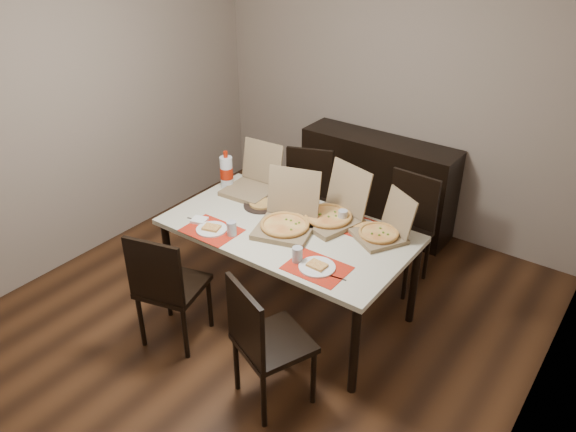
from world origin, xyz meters
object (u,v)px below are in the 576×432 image
object	(u,v)px
chair_far_left	(306,197)
chair_far_right	(405,225)
dip_bowl	(303,219)
pizza_box_center	(286,222)
sideboard	(377,183)
chair_near_right	(263,339)
chair_near_left	(166,285)
dining_table	(288,236)
soda_bottle	(227,172)

from	to	relation	value
chair_far_left	chair_far_right	world-z (taller)	same
dip_bowl	chair_far_left	bearing A→B (deg)	122.60
pizza_box_center	sideboard	bearing A→B (deg)	93.36
chair_far_right	dip_bowl	size ratio (longest dim) A/B	7.33
chair_near_right	chair_far_left	world-z (taller)	same
chair_near_left	chair_near_right	size ratio (longest dim) A/B	1.00
dining_table	pizza_box_center	distance (m)	0.13
chair_far_right	chair_near_right	bearing A→B (deg)	-93.08
sideboard	pizza_box_center	xyz separation A→B (m)	(0.09, -1.61, 0.36)
pizza_box_center	soda_bottle	distance (m)	0.84
dining_table	chair_far_right	size ratio (longest dim) A/B	1.94
dining_table	dip_bowl	world-z (taller)	dip_bowl
dining_table	pizza_box_center	size ratio (longest dim) A/B	3.36
sideboard	chair_near_left	world-z (taller)	chair_near_left
sideboard	chair_near_left	distance (m)	2.42
chair_far_left	chair_far_right	xyz separation A→B (m)	(0.94, 0.06, 0.00)
dining_table	chair_far_left	size ratio (longest dim) A/B	1.94
dining_table	soda_bottle	xyz separation A→B (m)	(-0.80, 0.24, 0.20)
chair_far_right	soda_bottle	size ratio (longest dim) A/B	2.90
chair_far_right	pizza_box_center	world-z (taller)	pizza_box_center
dining_table	dip_bowl	size ratio (longest dim) A/B	14.18
chair_near_left	soda_bottle	xyz separation A→B (m)	(-0.34, 1.04, 0.37)
dining_table	chair_near_left	distance (m)	0.94
sideboard	soda_bottle	xyz separation A→B (m)	(-0.70, -1.35, 0.44)
soda_bottle	chair_far_right	bearing A→B (deg)	27.23
chair_near_left	sideboard	bearing A→B (deg)	81.26
dining_table	chair_far_left	bearing A→B (deg)	116.20
chair_far_right	dining_table	bearing A→B (deg)	-119.26
chair_far_right	pizza_box_center	size ratio (longest dim) A/B	1.74
dining_table	chair_far_left	xyz separation A→B (m)	(-0.42, 0.86, -0.17)
chair_far_right	soda_bottle	distance (m)	1.53
dining_table	chair_far_right	world-z (taller)	chair_far_right
chair_near_right	chair_far_left	xyz separation A→B (m)	(-0.84, 1.69, 0.00)
chair_near_right	pizza_box_center	xyz separation A→B (m)	(-0.42, 0.82, 0.30)
sideboard	chair_far_right	xyz separation A→B (m)	(0.61, -0.68, 0.06)
pizza_box_center	chair_far_left	bearing A→B (deg)	115.63
soda_bottle	dip_bowl	bearing A→B (deg)	-6.69
dip_bowl	pizza_box_center	bearing A→B (deg)	-102.10
sideboard	chair_far_right	world-z (taller)	chair_far_right
dip_bowl	soda_bottle	world-z (taller)	soda_bottle
pizza_box_center	soda_bottle	size ratio (longest dim) A/B	1.67
chair_near_left	pizza_box_center	xyz separation A→B (m)	(0.46, 0.78, 0.30)
sideboard	pizza_box_center	size ratio (longest dim) A/B	2.80
chair_far_right	soda_bottle	xyz separation A→B (m)	(-1.32, -0.68, 0.37)
chair_near_left	chair_near_right	distance (m)	0.89
dip_bowl	soda_bottle	xyz separation A→B (m)	(-0.83, 0.10, 0.12)
chair_near_left	chair_near_right	xyz separation A→B (m)	(0.89, -0.04, 0.00)
soda_bottle	pizza_box_center	bearing A→B (deg)	-18.11
chair_near_right	chair_far_left	distance (m)	1.89
chair_near_left	dip_bowl	distance (m)	1.10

